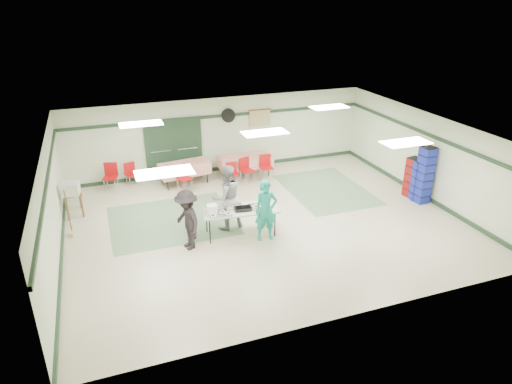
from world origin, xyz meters
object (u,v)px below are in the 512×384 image
object	(u,v)px
dining_table_a	(245,161)
dining_table_b	(184,168)
crate_stack_blue_b	(424,175)
office_printer	(70,188)
volunteer_dark	(187,220)
chair_c	(266,165)
chair_d	(183,175)
broom	(68,212)
serving_table	(240,210)
volunteer_teal	(266,211)
chair_a	(246,167)
volunteer_grey	(227,197)
chair_b	(232,171)
chair_loose_b	(111,174)
chair_loose_a	(131,172)
printer_table	(72,195)
crate_stack_blue_a	(418,180)
crate_stack_red	(413,177)

from	to	relation	value
dining_table_a	dining_table_b	bearing A→B (deg)	-178.17
crate_stack_blue_b	office_printer	xyz separation A→B (m)	(-10.30, 2.57, 0.02)
volunteer_dark	chair_c	distance (m)	5.16
chair_d	broom	size ratio (longest dim) A/B	0.66
serving_table	volunteer_dark	distance (m)	1.51
volunteer_teal	chair_a	size ratio (longest dim) A/B	1.90
dining_table_a	broom	size ratio (longest dim) A/B	1.41
volunteer_grey	chair_b	bearing A→B (deg)	-118.12
chair_loose_b	chair_c	bearing A→B (deg)	7.82
chair_loose_b	volunteer_dark	bearing A→B (deg)	-53.41
dining_table_a	office_printer	world-z (taller)	office_printer
volunteer_grey	volunteer_teal	bearing A→B (deg)	121.29
serving_table	office_printer	xyz separation A→B (m)	(-4.29, 2.61, 0.21)
volunteer_grey	chair_d	world-z (taller)	volunteer_grey
volunteer_dark	chair_loose_a	world-z (taller)	volunteer_dark
printer_table	chair_c	bearing A→B (deg)	0.31
volunteer_dark	crate_stack_blue_a	distance (m)	7.53
serving_table	chair_b	distance (m)	3.58
volunteer_teal	volunteer_grey	xyz separation A→B (m)	(-0.80, 0.96, 0.10)
chair_d	office_printer	size ratio (longest dim) A/B	1.89
volunteer_dark	broom	world-z (taller)	volunteer_dark
printer_table	broom	xyz separation A→B (m)	(-0.08, -1.36, 0.08)
volunteer_grey	broom	xyz separation A→B (m)	(-4.13, 1.02, -0.23)
chair_c	crate_stack_blue_a	world-z (taller)	crate_stack_blue_a
volunteer_teal	chair_c	distance (m)	4.25
dining_table_b	crate_stack_red	xyz separation A→B (m)	(6.71, -3.50, 0.08)
chair_a	dining_table_b	bearing A→B (deg)	146.99
volunteer_grey	chair_loose_b	size ratio (longest dim) A/B	1.98
chair_d	serving_table	bearing A→B (deg)	-100.89
crate_stack_blue_b	broom	world-z (taller)	crate_stack_blue_b
chair_b	dining_table_b	bearing A→B (deg)	160.61
chair_loose_b	volunteer_teal	bearing A→B (deg)	-35.52
dining_table_a	chair_c	xyz separation A→B (m)	(0.57, -0.56, -0.02)
chair_a	chair_c	world-z (taller)	chair_c
chair_b	office_printer	bearing A→B (deg)	-169.21
serving_table	printer_table	world-z (taller)	serving_table
volunteer_grey	chair_a	bearing A→B (deg)	-126.02
chair_b	chair_c	size ratio (longest dim) A/B	0.86
volunteer_teal	volunteer_grey	bearing A→B (deg)	133.51
chair_b	office_printer	world-z (taller)	office_printer
chair_b	broom	distance (m)	5.57
chair_a	crate_stack_red	bearing A→B (deg)	-49.44
volunteer_teal	chair_b	world-z (taller)	volunteer_teal
crate_stack_blue_b	chair_loose_a	bearing A→B (deg)	152.06
volunteer_grey	broom	world-z (taller)	volunteer_grey
chair_loose_a	printer_table	distance (m)	2.48
volunteer_dark	chair_a	distance (m)	4.68
chair_c	crate_stack_blue_a	distance (m)	5.06
crate_stack_blue_b	printer_table	world-z (taller)	crate_stack_blue_b
volunteer_teal	crate_stack_blue_b	world-z (taller)	crate_stack_blue_b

